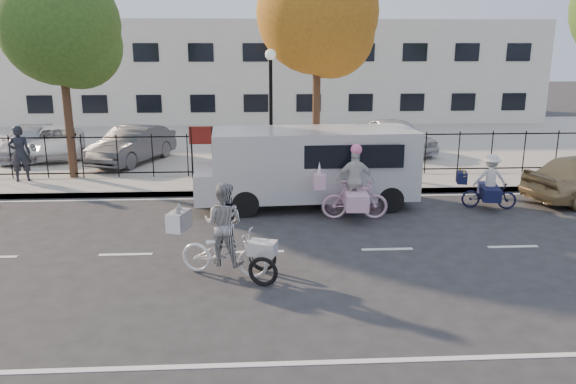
{
  "coord_description": "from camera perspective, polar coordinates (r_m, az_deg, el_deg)",
  "views": [
    {
      "loc": [
        0.0,
        -12.12,
        4.61
      ],
      "look_at": [
        0.76,
        1.2,
        1.1
      ],
      "focal_mm": 35.0,
      "sensor_mm": 36.0,
      "label": 1
    }
  ],
  "objects": [
    {
      "name": "tree_mid",
      "position": [
        20.53,
        3.4,
        17.14
      ],
      "size": [
        4.27,
        4.27,
        7.83
      ],
      "color": "#442D1D",
      "rests_on": "ground"
    },
    {
      "name": "lamppost",
      "position": [
        18.99,
        -1.76,
        10.2
      ],
      "size": [
        0.36,
        0.36,
        4.33
      ],
      "color": "black",
      "rests_on": "sidewalk"
    },
    {
      "name": "street_sign",
      "position": [
        19.28,
        -8.75,
        5.03
      ],
      "size": [
        0.85,
        0.06,
        1.8
      ],
      "color": "black",
      "rests_on": "sidewalk"
    },
    {
      "name": "sidewalk",
      "position": [
        18.78,
        -3.16,
        0.74
      ],
      "size": [
        60.0,
        2.2,
        0.15
      ],
      "primitive_type": "cube",
      "color": "#A8A399",
      "rests_on": "ground"
    },
    {
      "name": "lot_car_c",
      "position": [
        22.66,
        -15.52,
        4.65
      ],
      "size": [
        2.92,
        4.51,
        1.4
      ],
      "primitive_type": "imported",
      "rotation": [
        0.0,
        0.0,
        -0.37
      ],
      "color": "#47494E",
      "rests_on": "parking_lot"
    },
    {
      "name": "lot_car_b",
      "position": [
        25.04,
        -22.39,
        4.75
      ],
      "size": [
        2.95,
        4.63,
        1.19
      ],
      "primitive_type": "imported",
      "rotation": [
        0.0,
        0.0,
        0.24
      ],
      "color": "white",
      "rests_on": "parking_lot"
    },
    {
      "name": "curb",
      "position": [
        17.76,
        -3.14,
        -0.08
      ],
      "size": [
        60.0,
        0.1,
        0.15
      ],
      "primitive_type": "cube",
      "color": "#A8A399",
      "rests_on": "ground"
    },
    {
      "name": "parking_lot",
      "position": [
        27.5,
        -3.22,
        5.22
      ],
      "size": [
        60.0,
        15.6,
        0.15
      ],
      "primitive_type": "cube",
      "color": "#A8A399",
      "rests_on": "ground"
    },
    {
      "name": "bull_bike",
      "position": [
        17.18,
        19.72,
        0.49
      ],
      "size": [
        1.77,
        1.24,
        1.6
      ],
      "rotation": [
        0.0,
        0.0,
        1.35
      ],
      "color": "black",
      "rests_on": "ground"
    },
    {
      "name": "tree_west",
      "position": [
        20.45,
        -21.73,
        14.94
      ],
      "size": [
        3.93,
        3.93,
        7.2
      ],
      "color": "#442D1D",
      "rests_on": "ground"
    },
    {
      "name": "iron_fence",
      "position": [
        19.67,
        -3.2,
        3.84
      ],
      "size": [
        58.0,
        0.06,
        1.5
      ],
      "primitive_type": null,
      "color": "black",
      "rests_on": "sidewalk"
    },
    {
      "name": "ground",
      "position": [
        12.97,
        -3.06,
        -6.11
      ],
      "size": [
        120.0,
        120.0,
        0.0
      ],
      "primitive_type": "plane",
      "color": "#333334"
    },
    {
      "name": "building",
      "position": [
        37.16,
        -3.32,
        12.22
      ],
      "size": [
        34.0,
        10.0,
        6.0
      ],
      "primitive_type": "cube",
      "color": "silver",
      "rests_on": "ground"
    },
    {
      "name": "lot_car_d",
      "position": [
        24.39,
        10.84,
        5.67
      ],
      "size": [
        3.18,
        4.61,
        1.46
      ],
      "primitive_type": "imported",
      "rotation": [
        0.0,
        0.0,
        0.38
      ],
      "color": "#B9BBC2",
      "rests_on": "parking_lot"
    },
    {
      "name": "lot_car_a",
      "position": [
        25.19,
        -25.01,
        4.49
      ],
      "size": [
        2.21,
        4.21,
        1.16
      ],
      "primitive_type": "imported",
      "rotation": [
        0.0,
        0.0,
        0.15
      ],
      "color": "#B0B2B8",
      "rests_on": "parking_lot"
    },
    {
      "name": "road_markings",
      "position": [
        12.97,
        -3.06,
        -6.09
      ],
      "size": [
        60.0,
        9.52,
        0.01
      ],
      "primitive_type": null,
      "color": "silver",
      "rests_on": "ground"
    },
    {
      "name": "zebra_trike",
      "position": [
        11.55,
        -6.48,
        -4.85
      ],
      "size": [
        2.28,
        1.4,
        1.96
      ],
      "rotation": [
        0.0,
        0.0,
        1.26
      ],
      "color": "white",
      "rests_on": "ground"
    },
    {
      "name": "white_van",
      "position": [
        16.35,
        2.22,
        2.85
      ],
      "size": [
        6.44,
        2.44,
        2.25
      ],
      "rotation": [
        0.0,
        0.0,
        0.05
      ],
      "color": "silver",
      "rests_on": "ground"
    },
    {
      "name": "unicorn_bike",
      "position": [
        15.23,
        6.69,
        0.02
      ],
      "size": [
        2.06,
        1.43,
        2.08
      ],
      "rotation": [
        0.0,
        0.0,
        1.52
      ],
      "color": "#E1ABC3",
      "rests_on": "ground"
    },
    {
      "name": "pedestrian",
      "position": [
        20.81,
        -25.6,
        3.55
      ],
      "size": [
        0.79,
        0.63,
        1.89
      ],
      "primitive_type": "imported",
      "rotation": [
        0.0,
        0.0,
        3.44
      ],
      "color": "black",
      "rests_on": "sidewalk"
    }
  ]
}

